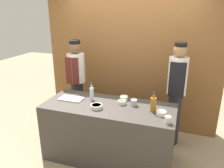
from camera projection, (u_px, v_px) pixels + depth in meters
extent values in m
plane|color=tan|center=(109.00, 157.00, 3.48)|extent=(14.00, 14.00, 0.00)
cube|color=brown|center=(130.00, 66.00, 4.19)|extent=(3.32, 0.18, 2.40)
cube|color=#3D3833|center=(109.00, 132.00, 3.34)|extent=(1.93, 0.80, 0.90)
cylinder|color=white|center=(161.00, 113.00, 2.89)|extent=(0.13, 0.13, 0.06)
cylinder|color=orange|center=(161.00, 112.00, 2.88)|extent=(0.11, 0.11, 0.02)
cylinder|color=white|center=(96.00, 107.00, 3.09)|extent=(0.16, 0.16, 0.05)
cylinder|color=silver|center=(96.00, 105.00, 3.08)|extent=(0.13, 0.13, 0.02)
cylinder|color=white|center=(124.00, 98.00, 3.39)|extent=(0.12, 0.12, 0.06)
cylinder|color=#703384|center=(124.00, 97.00, 3.39)|extent=(0.10, 0.10, 0.02)
cylinder|color=white|center=(122.00, 102.00, 3.23)|extent=(0.12, 0.12, 0.06)
cylinder|color=green|center=(122.00, 101.00, 3.22)|extent=(0.10, 0.10, 0.02)
cube|color=white|center=(71.00, 99.00, 3.40)|extent=(0.36, 0.20, 0.02)
cylinder|color=silver|center=(92.00, 94.00, 3.36)|extent=(0.06, 0.06, 0.20)
cylinder|color=silver|center=(91.00, 86.00, 3.32)|extent=(0.02, 0.02, 0.06)
cylinder|color=black|center=(91.00, 84.00, 3.30)|extent=(0.03, 0.03, 0.02)
cylinder|color=#9E661E|center=(153.00, 105.00, 2.98)|extent=(0.08, 0.08, 0.20)
cylinder|color=#9E661E|center=(154.00, 96.00, 2.94)|extent=(0.03, 0.03, 0.06)
cylinder|color=black|center=(154.00, 93.00, 2.93)|extent=(0.04, 0.04, 0.02)
cylinder|color=#B7B7BC|center=(134.00, 102.00, 3.18)|extent=(0.09, 0.09, 0.09)
cylinder|color=silver|center=(168.00, 120.00, 2.68)|extent=(0.08, 0.08, 0.09)
cylinder|color=#28282D|center=(78.00, 104.00, 4.28)|extent=(0.23, 0.23, 0.93)
cylinder|color=white|center=(76.00, 68.00, 4.04)|extent=(0.32, 0.32, 0.54)
cube|color=#561E19|center=(72.00, 71.00, 3.91)|extent=(0.26, 0.02, 0.49)
sphere|color=brown|center=(75.00, 47.00, 3.91)|extent=(0.23, 0.23, 0.23)
cylinder|color=black|center=(75.00, 42.00, 3.88)|extent=(0.19, 0.19, 0.08)
cylinder|color=#28282D|center=(173.00, 119.00, 3.73)|extent=(0.22, 0.22, 0.91)
cylinder|color=white|center=(178.00, 76.00, 3.48)|extent=(0.30, 0.30, 0.61)
cube|color=black|center=(177.00, 80.00, 3.36)|extent=(0.24, 0.02, 0.56)
sphere|color=#9E704C|center=(180.00, 50.00, 3.34)|extent=(0.22, 0.22, 0.22)
cylinder|color=black|center=(181.00, 45.00, 3.31)|extent=(0.19, 0.19, 0.08)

